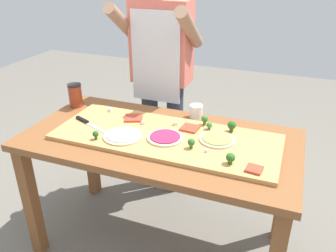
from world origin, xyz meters
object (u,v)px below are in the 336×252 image
Objects in this scene: broccoli_floret_back_left at (191,143)px; flour_cup at (196,112)px; broccoli_floret_center_left at (232,126)px; cheese_crumble_b at (207,150)px; pizza_whole_pesto_green at (217,139)px; pizza_whole_cheese_artichoke at (123,136)px; broccoli_floret_back_right at (231,158)px; chefs_knife at (87,122)px; pizza_slice_center at (134,118)px; broccoli_floret_back_mid at (96,134)px; broccoli_floret_front_mid at (205,119)px; broccoli_floret_center_right at (209,125)px; pizza_slice_far_right at (254,169)px; cheese_crumble_d at (110,110)px; cook_center at (161,68)px; prep_table at (160,155)px; pizza_whole_beet_magenta at (165,137)px; cheese_crumble_a at (143,123)px; pizza_slice_far_left at (190,128)px; cheese_crumble_c at (175,123)px; sauce_jar at (75,95)px.

broccoli_floret_back_left is 0.66× the size of flour_cup.
broccoli_floret_back_left is (-0.15, -0.26, -0.00)m from broccoli_floret_center_left.
flour_cup is at bearing 113.48° from cheese_crumble_b.
pizza_whole_pesto_green is 0.14m from broccoli_floret_center_left.
broccoli_floret_back_right is (0.60, -0.06, 0.03)m from pizza_whole_cheese_artichoke.
chefs_knife is at bearing -174.78° from pizza_whole_pesto_green.
pizza_slice_center is 0.31m from broccoli_floret_back_mid.
pizza_whole_cheese_artichoke is 3.52× the size of broccoli_floret_front_mid.
pizza_whole_cheese_artichoke is 0.60m from broccoli_floret_center_left.
chefs_knife is 1.27× the size of pizza_whole_cheese_artichoke.
pizza_whole_cheese_artichoke is 3.71× the size of broccoli_floret_back_right.
broccoli_floret_center_right is at bearing -53.13° from flour_cup.
pizza_slice_far_right is 1.58× the size of broccoli_floret_center_right.
flour_cup is (-0.25, 0.16, -0.02)m from broccoli_floret_center_left.
broccoli_floret_center_left is at bearing 4.33° from pizza_slice_center.
cheese_crumble_d is at bearing 166.07° from pizza_slice_center.
broccoli_floret_center_left is 2.99× the size of cheese_crumble_d.
pizza_slice_center is 0.50m from cook_center.
prep_table is 25.05× the size of broccoli_floret_front_mid.
broccoli_floret_center_left is 1.05× the size of broccoli_floret_front_mid.
flour_cup is (0.06, 0.36, 0.01)m from pizza_whole_beet_magenta.
cheese_crumble_a reaches higher than pizza_slice_center.
pizza_whole_cheese_artichoke is 2.96× the size of pizza_slice_far_right.
pizza_slice_far_right is 4.40× the size of cheese_crumble_b.
cook_center is at bearing 130.84° from broccoli_floret_back_right.
pizza_slice_far_left is at bearing 59.89° from pizza_whole_beet_magenta.
prep_table is 33.24× the size of broccoli_floret_center_right.
broccoli_floret_back_mid reaches higher than cheese_crumble_b.
cheese_crumble_b is 0.34m from cheese_crumble_c.
pizza_slice_center is 1.27× the size of flour_cup.
pizza_slice_far_left is 0.83m from sauce_jar.
pizza_whole_cheese_artichoke is 10.02× the size of cheese_crumble_d.
pizza_slice_far_left is at bearing 35.32° from pizza_whole_cheese_artichoke.
broccoli_floret_back_right is 0.34m from broccoli_floret_center_left.
chefs_knife is 3.29× the size of flour_cup.
pizza_whole_pesto_green is (0.76, 0.07, 0.00)m from chefs_knife.
pizza_whole_cheese_artichoke is 0.60m from broccoli_floret_back_right.
chefs_knife is at bearing -161.48° from cheese_crumble_c.
broccoli_floret_front_mid reaches higher than pizza_slice_far_left.
chefs_knife is (-0.45, -0.04, 0.14)m from prep_table.
broccoli_floret_back_left reaches higher than pizza_whole_pesto_green.
broccoli_floret_center_left is 0.30m from broccoli_floret_back_left.
cheese_crumble_d is (-0.83, 0.33, -0.02)m from broccoli_floret_back_right.
flour_cup reaches higher than broccoli_floret_back_mid.
cook_center is at bearing 141.46° from flour_cup.
pizza_slice_far_left is at bearing 34.50° from broccoli_floret_back_mid.
broccoli_floret_center_left is at bearing 33.35° from pizza_whole_beet_magenta.
pizza_whole_beet_magenta is at bearing -31.39° from pizza_slice_center.
broccoli_floret_back_mid is at bearing -44.25° from chefs_knife.
broccoli_floret_center_left reaches higher than broccoli_floret_back_right.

